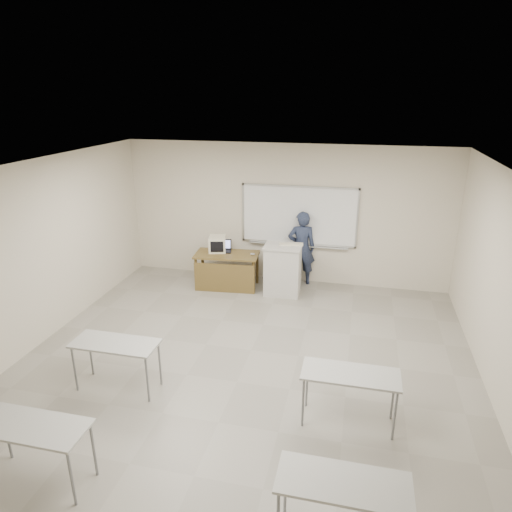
% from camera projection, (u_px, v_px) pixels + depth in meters
% --- Properties ---
extents(floor, '(7.00, 8.00, 0.01)m').
position_uv_depth(floor, '(237.00, 382.00, 6.65)').
color(floor, gray).
rests_on(floor, ground).
extents(whiteboard, '(2.48, 0.10, 1.31)m').
position_uv_depth(whiteboard, '(299.00, 216.00, 9.71)').
color(whiteboard, white).
rests_on(whiteboard, floor).
extents(student_desks, '(4.40, 2.20, 0.73)m').
position_uv_depth(student_desks, '(205.00, 401.00, 5.18)').
color(student_desks, '#A0A09B').
rests_on(student_desks, floor).
extents(instructor_desk, '(1.34, 0.67, 0.75)m').
position_uv_depth(instructor_desk, '(226.00, 265.00, 9.63)').
color(instructor_desk, brown).
rests_on(instructor_desk, floor).
extents(podium, '(0.75, 0.55, 1.06)m').
position_uv_depth(podium, '(283.00, 270.00, 9.38)').
color(podium, beige).
rests_on(podium, floor).
extents(crt_monitor, '(0.36, 0.41, 0.34)m').
position_uv_depth(crt_monitor, '(217.00, 244.00, 9.77)').
color(crt_monitor, beige).
rests_on(crt_monitor, instructor_desk).
extents(laptop, '(0.32, 0.29, 0.23)m').
position_uv_depth(laptop, '(224.00, 249.00, 9.80)').
color(laptop, black).
rests_on(laptop, instructor_desk).
extents(mouse, '(0.12, 0.10, 0.04)m').
position_uv_depth(mouse, '(253.00, 254.00, 9.58)').
color(mouse, '#97999E').
rests_on(mouse, instructor_desk).
extents(keyboard, '(0.50, 0.25, 0.03)m').
position_uv_depth(keyboard, '(291.00, 244.00, 9.23)').
color(keyboard, beige).
rests_on(keyboard, podium).
extents(presenter, '(0.66, 0.50, 1.63)m').
position_uv_depth(presenter, '(301.00, 248.00, 9.81)').
color(presenter, black).
rests_on(presenter, floor).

